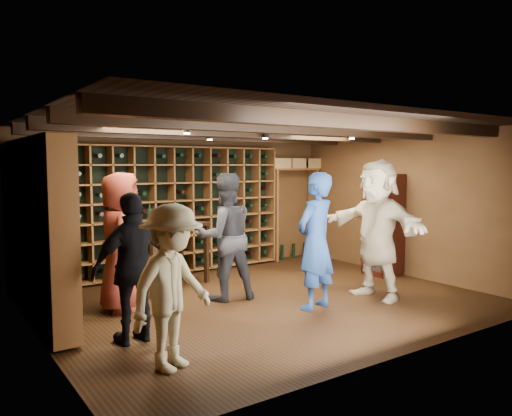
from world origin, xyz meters
TOP-DOWN VIEW (x-y plane):
  - ground at (0.00, 0.00)m, footprint 6.00×6.00m
  - room_shell at (0.00, 0.05)m, footprint 6.00×6.00m
  - wine_rack_back at (-0.52, 2.33)m, footprint 4.65×0.30m
  - wine_rack_left at (-2.83, 0.82)m, footprint 0.30×2.65m
  - crate_shelf at (2.41, 2.32)m, footprint 1.20×0.32m
  - display_cabinet at (2.71, 0.20)m, footprint 0.55×0.50m
  - man_blue_shirt at (0.33, -0.72)m, footprint 0.76×0.60m
  - man_grey_suit at (-0.42, 0.37)m, footprint 1.00×0.85m
  - guest_red_floral at (-1.85, 0.66)m, footprint 0.88×1.05m
  - guest_woman_black at (-2.14, -0.58)m, footprint 1.00×0.50m
  - guest_khaki at (-2.11, -1.48)m, footprint 1.17×0.95m
  - guest_beige at (1.45, -0.79)m, footprint 0.65×1.89m
  - tasting_table at (-0.82, 1.45)m, footprint 1.49×1.13m

SIDE VIEW (x-z plane):
  - ground at x=0.00m, z-range 0.00..0.00m
  - guest_khaki at x=-2.11m, z-range 0.00..1.57m
  - guest_woman_black at x=-2.14m, z-range 0.00..1.64m
  - display_cabinet at x=2.71m, z-range -0.02..1.73m
  - tasting_table at x=-0.82m, z-range 0.23..1.52m
  - man_grey_suit at x=-0.42m, z-range 0.00..1.82m
  - man_blue_shirt at x=0.33m, z-range 0.00..1.84m
  - guest_red_floral at x=-1.85m, z-range 0.00..1.84m
  - guest_beige at x=1.45m, z-range 0.00..2.02m
  - wine_rack_back at x=-0.52m, z-range 0.05..2.25m
  - wine_rack_left at x=-2.83m, z-range 0.05..2.25m
  - crate_shelf at x=2.41m, z-range 0.54..2.60m
  - room_shell at x=0.00m, z-range -0.58..5.42m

